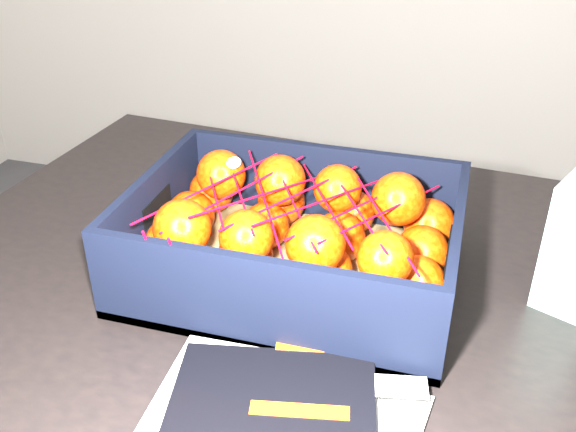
# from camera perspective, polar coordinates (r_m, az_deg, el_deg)

# --- Properties ---
(table) EXTENTS (1.26, 0.89, 0.75)m
(table) POSITION_cam_1_polar(r_m,az_deg,el_deg) (0.95, 4.77, -10.01)
(table) COLOR black
(table) RESTS_ON ground
(produce_crate) EXTENTS (0.42, 0.31, 0.13)m
(produce_crate) POSITION_cam_1_polar(r_m,az_deg,el_deg) (0.87, 0.56, -3.08)
(produce_crate) COLOR olive
(produce_crate) RESTS_ON table
(clementine_heap) EXTENTS (0.40, 0.30, 0.13)m
(clementine_heap) POSITION_cam_1_polar(r_m,az_deg,el_deg) (0.85, 0.47, -1.63)
(clementine_heap) COLOR red
(clementine_heap) RESTS_ON produce_crate
(mesh_net) EXTENTS (0.34, 0.28, 0.09)m
(mesh_net) POSITION_cam_1_polar(r_m,az_deg,el_deg) (0.82, -0.12, 1.16)
(mesh_net) COLOR #B4061F
(mesh_net) RESTS_ON clementine_heap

